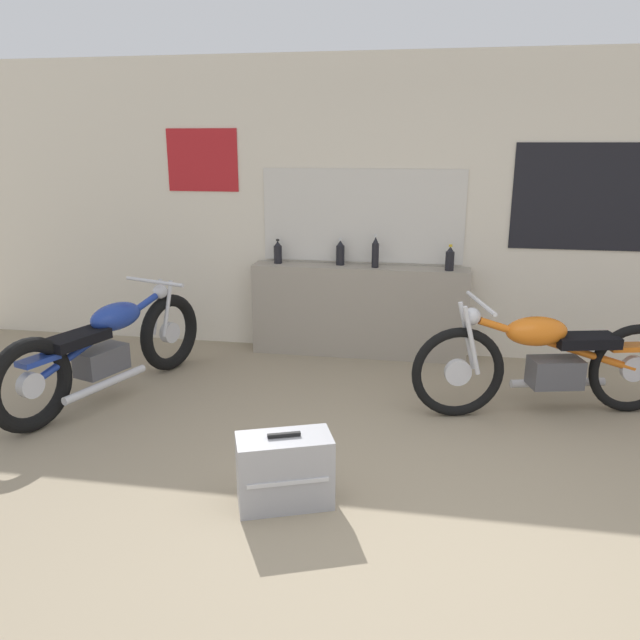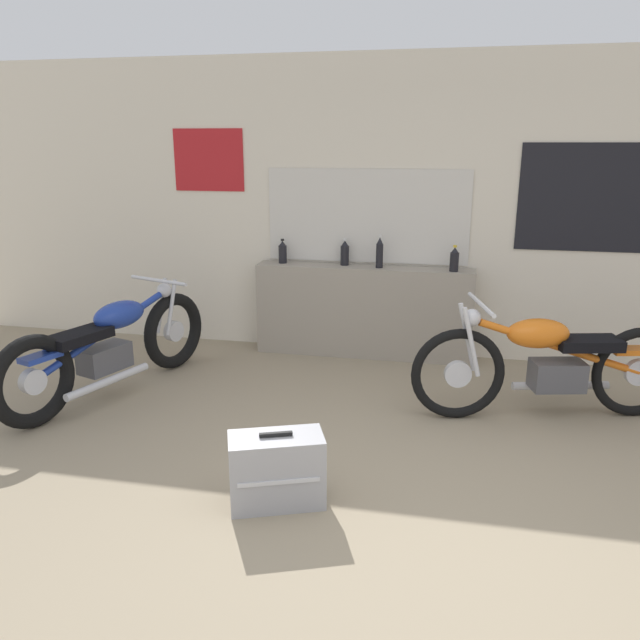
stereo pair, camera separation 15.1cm
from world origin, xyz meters
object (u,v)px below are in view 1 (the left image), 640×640
bottle_center (375,253)px  motorcycle_orange (548,360)px  bottle_leftmost (278,253)px  bottle_left_center (340,253)px  bottle_right_center (450,259)px  motorcycle_blue (108,348)px  hard_case_silver (285,471)px

bottle_center → motorcycle_orange: bottle_center is taller
bottle_leftmost → bottle_center: bearing=-2.7°
bottle_left_center → bottle_right_center: bearing=-5.0°
motorcycle_blue → hard_case_silver: (1.77, -1.30, -0.20)m
bottle_left_center → bottle_right_center: size_ratio=1.07×
hard_case_silver → bottle_center: bearing=84.5°
hard_case_silver → motorcycle_blue: bearing=143.6°
motorcycle_orange → hard_case_silver: motorcycle_orange is taller
bottle_left_center → motorcycle_blue: bottle_left_center is taller
bottle_leftmost → bottle_right_center: (1.64, -0.07, 0.00)m
hard_case_silver → bottle_leftmost: bearing=104.2°
motorcycle_blue → bottle_center: bearing=34.2°
motorcycle_blue → motorcycle_orange: (3.44, 0.26, 0.02)m
motorcycle_orange → motorcycle_blue: bearing=-175.7°
bottle_left_center → motorcycle_orange: (1.76, -1.19, -0.56)m
bottle_right_center → motorcycle_orange: size_ratio=0.12×
bottle_leftmost → hard_case_silver: bearing=-75.8°
bottle_left_center → motorcycle_blue: (-1.69, -1.44, -0.58)m
motorcycle_blue → hard_case_silver: size_ratio=3.46×
bottle_leftmost → bottle_left_center: bottle_left_center is taller
bottle_center → motorcycle_orange: 1.90m
bottle_center → hard_case_silver: bottle_center is taller
motorcycle_blue → hard_case_silver: motorcycle_blue is taller
bottle_center → bottle_right_center: 0.69m
bottle_center → bottle_right_center: (0.69, -0.02, -0.03)m
bottle_leftmost → bottle_center: size_ratio=0.75×
hard_case_silver → bottle_right_center: bearing=70.4°
motorcycle_blue → motorcycle_orange: 3.45m
bottle_left_center → bottle_center: size_ratio=0.82×
bottle_leftmost → motorcycle_orange: 2.69m
bottle_center → bottle_left_center: bearing=169.0°
motorcycle_orange → hard_case_silver: bearing=-137.0°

